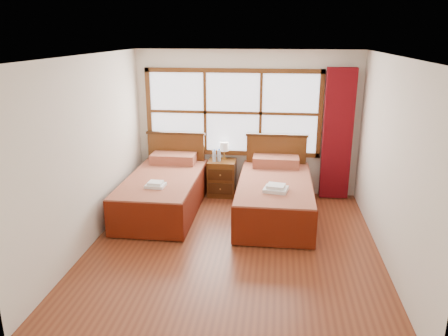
# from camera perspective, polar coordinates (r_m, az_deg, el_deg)

# --- Properties ---
(floor) EXTENTS (4.50, 4.50, 0.00)m
(floor) POSITION_cam_1_polar(r_m,az_deg,el_deg) (6.24, 1.25, -10.15)
(floor) COLOR brown
(floor) RESTS_ON ground
(ceiling) EXTENTS (4.50, 4.50, 0.00)m
(ceiling) POSITION_cam_1_polar(r_m,az_deg,el_deg) (5.54, 1.43, 14.44)
(ceiling) COLOR white
(ceiling) RESTS_ON wall_back
(wall_back) EXTENTS (4.00, 0.00, 4.00)m
(wall_back) POSITION_cam_1_polar(r_m,az_deg,el_deg) (7.94, 2.98, 5.83)
(wall_back) COLOR silver
(wall_back) RESTS_ON floor
(wall_left) EXTENTS (0.00, 4.50, 4.50)m
(wall_left) POSITION_cam_1_polar(r_m,az_deg,el_deg) (6.27, -17.18, 1.96)
(wall_left) COLOR silver
(wall_left) RESTS_ON floor
(wall_right) EXTENTS (0.00, 4.50, 4.50)m
(wall_right) POSITION_cam_1_polar(r_m,az_deg,el_deg) (5.91, 21.00, 0.66)
(wall_right) COLOR silver
(wall_right) RESTS_ON floor
(window) EXTENTS (3.16, 0.06, 1.56)m
(window) POSITION_cam_1_polar(r_m,az_deg,el_deg) (7.88, 1.15, 7.25)
(window) COLOR white
(window) RESTS_ON wall_back
(curtain) EXTENTS (0.50, 0.16, 2.30)m
(curtain) POSITION_cam_1_polar(r_m,az_deg,el_deg) (7.88, 14.60, 4.24)
(curtain) COLOR maroon
(curtain) RESTS_ON wall_back
(bed_left) EXTENTS (1.16, 2.25, 1.13)m
(bed_left) POSITION_cam_1_polar(r_m,az_deg,el_deg) (7.40, -7.80, -2.87)
(bed_left) COLOR #361D0B
(bed_left) RESTS_ON floor
(bed_right) EXTENTS (1.17, 2.28, 1.15)m
(bed_right) POSITION_cam_1_polar(r_m,az_deg,el_deg) (7.17, 6.63, -3.47)
(bed_right) COLOR #361D0B
(bed_right) RESTS_ON floor
(nightstand) EXTENTS (0.49, 0.49, 0.66)m
(nightstand) POSITION_cam_1_polar(r_m,az_deg,el_deg) (7.98, -0.27, -1.30)
(nightstand) COLOR #573013
(nightstand) RESTS_ON floor
(towels_left) EXTENTS (0.30, 0.27, 0.08)m
(towels_left) POSITION_cam_1_polar(r_m,az_deg,el_deg) (6.79, -8.93, -2.15)
(towels_left) COLOR white
(towels_left) RESTS_ON bed_left
(towels_right) EXTENTS (0.39, 0.36, 0.10)m
(towels_right) POSITION_cam_1_polar(r_m,az_deg,el_deg) (6.55, 6.78, -2.64)
(towels_right) COLOR white
(towels_right) RESTS_ON bed_right
(lamp) EXTENTS (0.16, 0.16, 0.31)m
(lamp) POSITION_cam_1_polar(r_m,az_deg,el_deg) (7.95, 0.03, 2.76)
(lamp) COLOR gold
(lamp) RESTS_ON nightstand
(bottle_near) EXTENTS (0.06, 0.06, 0.23)m
(bottle_near) POSITION_cam_1_polar(r_m,az_deg,el_deg) (7.80, -1.29, 1.58)
(bottle_near) COLOR #ADC6DF
(bottle_near) RESTS_ON nightstand
(bottle_far) EXTENTS (0.06, 0.06, 0.23)m
(bottle_far) POSITION_cam_1_polar(r_m,az_deg,el_deg) (7.82, -0.65, 1.64)
(bottle_far) COLOR #ADC6DF
(bottle_far) RESTS_ON nightstand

